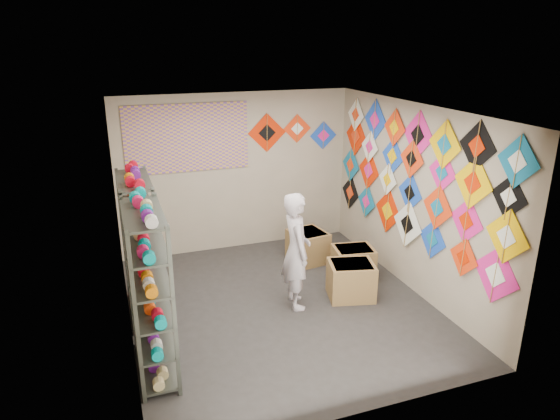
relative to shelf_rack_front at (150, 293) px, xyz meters
name	(u,v)px	position (x,y,z in m)	size (l,w,h in m)	color
ground	(280,305)	(1.78, 0.85, -0.95)	(4.50, 4.50, 0.00)	#2C2927
room_walls	(280,193)	(1.78, 0.85, 0.69)	(4.50, 4.50, 4.50)	tan
shelf_rack_front	(150,293)	(0.00, 0.00, 0.00)	(0.40, 1.10, 1.90)	#4C5147
shelf_rack_back	(140,248)	(0.00, 1.30, 0.00)	(0.40, 1.10, 1.90)	#4C5147
string_spools	(144,261)	(0.00, 0.65, 0.10)	(0.12, 2.36, 0.12)	#E6175A
kite_wall_display	(413,179)	(3.76, 0.84, 0.69)	(0.06, 4.33, 2.06)	#E51D86
back_wall_kites	(290,132)	(2.75, 3.09, 1.03)	(1.64, 0.02, 0.70)	red
poster	(187,138)	(0.98, 3.08, 1.05)	(2.00, 0.01, 1.10)	#714596
shopkeeper	(296,251)	(1.99, 0.82, -0.14)	(0.45, 0.63, 1.63)	beige
carton_a	(351,280)	(2.81, 0.75, -0.69)	(0.63, 0.52, 0.52)	olive
carton_b	(353,263)	(3.13, 1.30, -0.70)	(0.60, 0.49, 0.49)	olive
carton_c	(308,246)	(2.70, 2.09, -0.69)	(0.54, 0.59, 0.52)	olive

